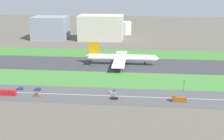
# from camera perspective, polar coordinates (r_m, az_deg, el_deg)

# --- Properties ---
(ground_plane) EXTENTS (800.00, 800.00, 0.00)m
(ground_plane) POSITION_cam_1_polar(r_m,az_deg,el_deg) (246.62, -0.08, 1.16)
(ground_plane) COLOR #5B564C
(runway) EXTENTS (280.00, 46.00, 0.10)m
(runway) POSITION_cam_1_polar(r_m,az_deg,el_deg) (246.60, -0.08, 1.17)
(runway) COLOR #38383D
(runway) RESTS_ON ground_plane
(grass_median_north) EXTENTS (280.00, 36.00, 0.10)m
(grass_median_north) POSITION_cam_1_polar(r_m,az_deg,el_deg) (286.12, 0.71, 3.39)
(grass_median_north) COLOR #3D7A33
(grass_median_north) RESTS_ON ground_plane
(grass_median_south) EXTENTS (280.00, 36.00, 0.10)m
(grass_median_south) POSITION_cam_1_polar(r_m,az_deg,el_deg) (207.67, -1.16, -1.90)
(grass_median_south) COLOR #427F38
(grass_median_south) RESTS_ON ground_plane
(highway) EXTENTS (280.00, 28.00, 0.10)m
(highway) POSITION_cam_1_polar(r_m,az_deg,el_deg) (177.92, -2.33, -5.22)
(highway) COLOR #4C4C4F
(highway) RESTS_ON ground_plane
(highway_centerline) EXTENTS (266.00, 0.50, 0.01)m
(highway_centerline) POSITION_cam_1_polar(r_m,az_deg,el_deg) (177.90, -2.33, -5.21)
(highway_centerline) COLOR silver
(highway_centerline) RESTS_ON highway
(airliner) EXTENTS (65.00, 56.00, 19.70)m
(airliner) POSITION_cam_1_polar(r_m,az_deg,el_deg) (244.39, 1.74, 2.51)
(airliner) COLOR white
(airliner) RESTS_ON runway
(car_5) EXTENTS (4.40, 1.80, 2.00)m
(car_5) POSITION_cam_1_polar(r_m,az_deg,el_deg) (181.40, 0.30, -4.46)
(car_5) COLOR #99999E
(car_5) RESTS_ON highway
(bus_0) EXTENTS (11.60, 2.50, 3.50)m
(bus_0) POSITION_cam_1_polar(r_m,az_deg,el_deg) (189.72, -20.60, -4.33)
(bus_0) COLOR #B2191E
(bus_0) RESTS_ON highway
(car_0) EXTENTS (4.40, 1.80, 2.00)m
(car_0) POSITION_cam_1_polar(r_m,az_deg,el_deg) (192.23, -14.87, -3.80)
(car_0) COLOR navy
(car_0) RESTS_ON highway
(truck_0) EXTENTS (8.40, 2.50, 4.00)m
(truck_0) POSITION_cam_1_polar(r_m,az_deg,el_deg) (173.09, 13.44, -5.77)
(truck_0) COLOR brown
(truck_0) RESTS_ON highway
(car_1) EXTENTS (4.40, 1.80, 2.00)m
(car_1) POSITION_cam_1_polar(r_m,az_deg,el_deg) (172.08, 0.38, -5.69)
(car_1) COLOR black
(car_1) RESTS_ON highway
(car_2) EXTENTS (4.40, 1.80, 2.00)m
(car_2) POSITION_cam_1_polar(r_m,az_deg,el_deg) (182.44, -14.99, -4.95)
(car_2) COLOR brown
(car_2) RESTS_ON highway
(car_3) EXTENTS (4.40, 1.80, 2.00)m
(car_3) POSITION_cam_1_polar(r_m,az_deg,el_deg) (196.69, -18.20, -3.61)
(car_3) COLOR navy
(car_3) RESTS_ON highway
(traffic_light) EXTENTS (0.36, 0.50, 7.20)m
(traffic_light) POSITION_cam_1_polar(r_m,az_deg,el_deg) (189.61, 14.44, -2.97)
(traffic_light) COLOR #4C4C51
(traffic_light) RESTS_ON highway
(terminal_building) EXTENTS (43.15, 32.24, 28.54)m
(terminal_building) POSITION_cam_1_polar(r_m,az_deg,el_deg) (371.66, -12.44, 8.39)
(terminal_building) COLOR gray
(terminal_building) RESTS_ON ground_plane
(hangar_building) EXTENTS (55.05, 31.39, 30.93)m
(hangar_building) POSITION_cam_1_polar(r_m,az_deg,el_deg) (357.11, -2.26, 8.63)
(hangar_building) COLOR beige
(hangar_building) RESTS_ON ground_plane
(fuel_tank_west) EXTENTS (23.70, 23.70, 15.46)m
(fuel_tank_west) POSITION_cam_1_polar(r_m,az_deg,el_deg) (402.69, -1.73, 8.47)
(fuel_tank_west) COLOR silver
(fuel_tank_west) RESTS_ON ground_plane
(fuel_tank_centre) EXTENTS (16.35, 16.35, 17.70)m
(fuel_tank_centre) POSITION_cam_1_polar(r_m,az_deg,el_deg) (399.90, 2.75, 8.56)
(fuel_tank_centre) COLOR silver
(fuel_tank_centre) RESTS_ON ground_plane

